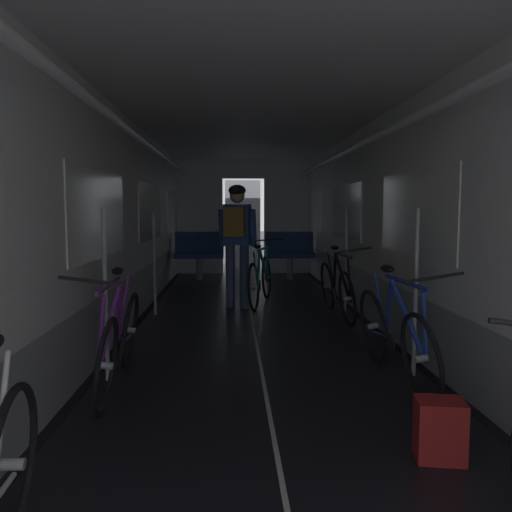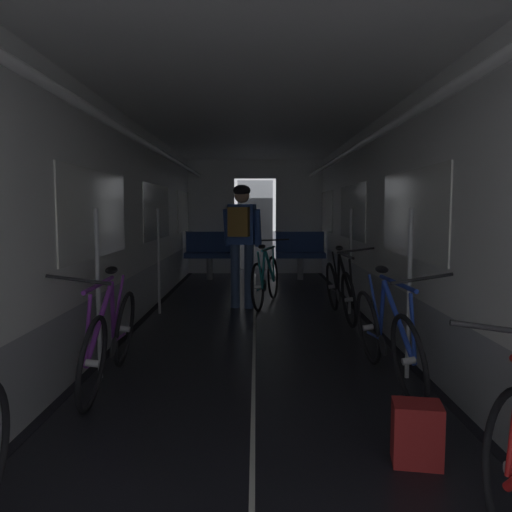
# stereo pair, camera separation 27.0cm
# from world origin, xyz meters

# --- Properties ---
(train_car_shell) EXTENTS (3.14, 12.34, 2.57)m
(train_car_shell) POSITION_xyz_m (-0.00, 3.60, 1.70)
(train_car_shell) COLOR black
(train_car_shell) RESTS_ON ground
(bench_seat_far_left) EXTENTS (0.98, 0.51, 0.95)m
(bench_seat_far_left) POSITION_xyz_m (-0.90, 8.07, 0.57)
(bench_seat_far_left) COLOR gray
(bench_seat_far_left) RESTS_ON ground
(bench_seat_far_right) EXTENTS (0.98, 0.51, 0.95)m
(bench_seat_far_right) POSITION_xyz_m (0.90, 8.07, 0.57)
(bench_seat_far_right) COLOR gray
(bench_seat_far_right) RESTS_ON ground
(bicycle_purple) EXTENTS (0.44, 1.69, 0.96)m
(bicycle_purple) POSITION_xyz_m (-1.14, 1.94, 0.38)
(bicycle_purple) COLOR black
(bicycle_purple) RESTS_ON ground
(bicycle_black) EXTENTS (0.44, 1.69, 0.95)m
(bicycle_black) POSITION_xyz_m (1.09, 4.41, 0.38)
(bicycle_black) COLOR black
(bicycle_black) RESTS_ON ground
(bicycle_blue) EXTENTS (0.45, 1.69, 0.96)m
(bicycle_blue) POSITION_xyz_m (1.07, 1.99, 0.38)
(bicycle_blue) COLOR black
(bicycle_blue) RESTS_ON ground
(person_cyclist_aisle) EXTENTS (0.56, 0.45, 1.73)m
(person_cyclist_aisle) POSITION_xyz_m (-0.18, 5.08, 1.07)
(person_cyclist_aisle) COLOR #384C75
(person_cyclist_aisle) RESTS_ON ground
(bicycle_teal_in_aisle) EXTENTS (0.60, 1.66, 0.94)m
(bicycle_teal_in_aisle) POSITION_xyz_m (0.16, 5.34, 0.38)
(bicycle_teal_in_aisle) COLOR black
(bicycle_teal_in_aisle) RESTS_ON ground
(backpack_on_floor) EXTENTS (0.29, 0.24, 0.34)m
(backpack_on_floor) POSITION_xyz_m (0.90, 0.67, 0.17)
(backpack_on_floor) COLOR maroon
(backpack_on_floor) RESTS_ON ground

